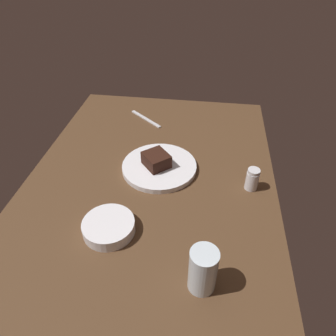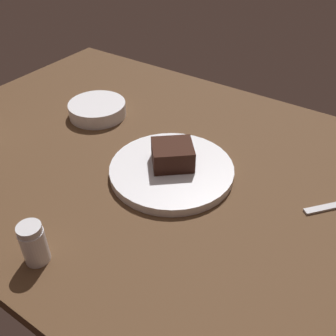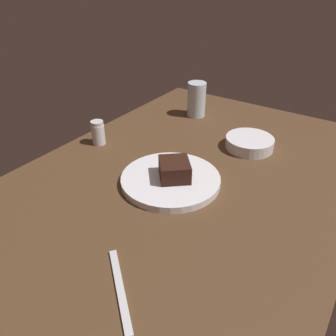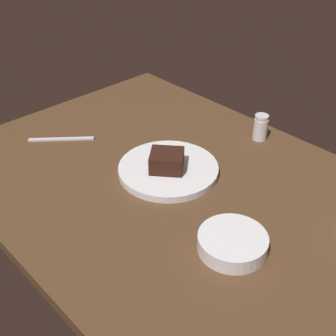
% 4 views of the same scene
% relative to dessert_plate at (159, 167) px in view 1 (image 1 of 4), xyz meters
% --- Properties ---
extents(dining_table, '(1.20, 0.84, 0.03)m').
position_rel_dessert_plate_xyz_m(dining_table, '(-0.06, 0.02, -0.02)').
color(dining_table, '#4C331E').
rests_on(dining_table, ground).
extents(dessert_plate, '(0.26, 0.26, 0.02)m').
position_rel_dessert_plate_xyz_m(dessert_plate, '(0.00, 0.00, 0.00)').
color(dessert_plate, silver).
rests_on(dessert_plate, dining_table).
extents(chocolate_cake_slice, '(0.11, 0.11, 0.05)m').
position_rel_dessert_plate_xyz_m(chocolate_cake_slice, '(-0.00, 0.01, 0.03)').
color(chocolate_cake_slice, black).
rests_on(chocolate_cake_slice, dessert_plate).
extents(salt_shaker, '(0.04, 0.04, 0.08)m').
position_rel_dessert_plate_xyz_m(salt_shaker, '(-0.06, -0.31, 0.03)').
color(salt_shaker, silver).
rests_on(salt_shaker, dining_table).
extents(water_glass, '(0.07, 0.07, 0.13)m').
position_rel_dessert_plate_xyz_m(water_glass, '(-0.43, -0.17, 0.05)').
color(water_glass, silver).
rests_on(water_glass, dining_table).
extents(side_bowl, '(0.15, 0.15, 0.04)m').
position_rel_dessert_plate_xyz_m(side_bowl, '(-0.30, 0.10, 0.01)').
color(side_bowl, silver).
rests_on(side_bowl, dining_table).
extents(butter_knife, '(0.13, 0.15, 0.01)m').
position_rel_dessert_plate_xyz_m(butter_knife, '(0.34, 0.12, -0.01)').
color(butter_knife, silver).
rests_on(butter_knife, dining_table).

